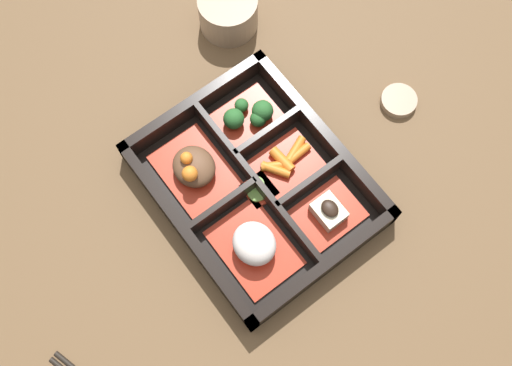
{
  "coord_description": "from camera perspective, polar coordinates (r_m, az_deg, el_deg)",
  "views": [
    {
      "loc": [
        -0.21,
        0.16,
        0.8
      ],
      "look_at": [
        0.0,
        0.0,
        0.03
      ],
      "focal_mm": 42.0,
      "sensor_mm": 36.0,
      "label": 1
    }
  ],
  "objects": [
    {
      "name": "bowl_tofu",
      "position": [
        0.81,
        6.89,
        -2.81
      ],
      "size": [
        0.07,
        0.09,
        0.03
      ],
      "color": "#B22D19",
      "rests_on": "bento_base"
    },
    {
      "name": "bento_base",
      "position": [
        0.83,
        -0.0,
        -0.45
      ],
      "size": [
        0.31,
        0.25,
        0.01
      ],
      "color": "black",
      "rests_on": "ground_plane"
    },
    {
      "name": "bowl_greens",
      "position": [
        0.86,
        -0.69,
        6.49
      ],
      "size": [
        0.07,
        0.09,
        0.04
      ],
      "color": "#B22D19",
      "rests_on": "bento_base"
    },
    {
      "name": "bowl_pickles",
      "position": [
        0.82,
        0.15,
        -0.73
      ],
      "size": [
        0.04,
        0.04,
        0.01
      ],
      "color": "#B22D19",
      "rests_on": "bento_base"
    },
    {
      "name": "ground_plane",
      "position": [
        0.84,
        -0.0,
        -0.56
      ],
      "size": [
        3.0,
        3.0,
        0.0
      ],
      "primitive_type": "plane",
      "color": "brown"
    },
    {
      "name": "bowl_carrots",
      "position": [
        0.84,
        2.8,
        2.06
      ],
      "size": [
        0.07,
        0.09,
        0.02
      ],
      "color": "#B22D19",
      "rests_on": "bento_base"
    },
    {
      "name": "bowl_rice",
      "position": [
        0.79,
        -0.16,
        -5.91
      ],
      "size": [
        0.12,
        0.09,
        0.05
      ],
      "color": "#B22D19",
      "rests_on": "bento_base"
    },
    {
      "name": "sauce_dish",
      "position": [
        0.91,
        13.43,
        7.64
      ],
      "size": [
        0.05,
        0.05,
        0.01
      ],
      "color": "gray",
      "rests_on": "ground_plane"
    },
    {
      "name": "bento_rim",
      "position": [
        0.82,
        0.12,
        0.04
      ],
      "size": [
        0.31,
        0.25,
        0.05
      ],
      "color": "black",
      "rests_on": "ground_plane"
    },
    {
      "name": "bowl_stew",
      "position": [
        0.83,
        -5.93,
        1.42
      ],
      "size": [
        0.12,
        0.09,
        0.05
      ],
      "color": "#B22D19",
      "rests_on": "bento_base"
    },
    {
      "name": "tea_cup",
      "position": [
        0.94,
        -2.67,
        16.01
      ],
      "size": [
        0.09,
        0.09,
        0.06
      ],
      "color": "gray",
      "rests_on": "ground_plane"
    }
  ]
}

